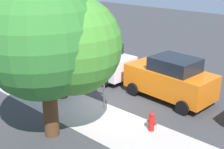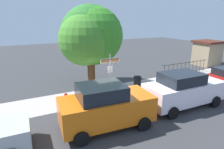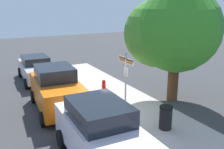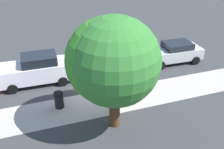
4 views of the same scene
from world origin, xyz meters
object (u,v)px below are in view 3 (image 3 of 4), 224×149
Objects in this scene: car_silver at (36,68)px; car_white at (102,135)px; shade_tree at (173,31)px; fire_hydrant at (104,86)px; trash_bin at (166,117)px; car_orange at (57,89)px; street_sign at (126,72)px.

car_white is (10.32, -0.15, 0.17)m from car_silver.
car_white is (3.44, -5.64, -2.65)m from shade_tree.
car_white is 6.75m from fire_hydrant.
car_orange is at bearing -139.94° from trash_bin.
car_orange is (5.43, -0.20, 0.21)m from car_silver.
shade_tree is 4.68m from trash_bin.
car_white is 3.46m from trash_bin.
shade_tree is 1.35× the size of car_orange.
street_sign is 7.60m from car_silver.
fire_hydrant is at bearing 35.41° from car_silver.
car_orange reaches higher than car_silver.
car_silver is 5.44m from car_orange.
shade_tree is 1.34× the size of car_silver.
trash_bin is (2.54, -2.34, -3.16)m from shade_tree.
street_sign is at bearing -4.14° from fire_hydrant.
shade_tree reaches higher than fire_hydrant.
trash_bin is at bearing 43.97° from car_orange.
fire_hydrant is 5.13m from trash_bin.
shade_tree is at bearing 79.69° from car_orange.
shade_tree is 4.93m from fire_hydrant.
car_white is at bearing -26.51° from fire_hydrant.
trash_bin is (9.42, 3.15, -0.34)m from car_silver.
street_sign is 2.91× the size of trash_bin.
fire_hydrant is at bearing 154.87° from car_white.
car_silver is at bearing -159.36° from street_sign.
street_sign is 4.41m from car_white.
shade_tree is 7.12m from car_white.
car_silver is 5.18m from fire_hydrant.
car_silver is at bearing -146.46° from fire_hydrant.
car_orange is 0.93× the size of car_white.
car_silver is 5.62× the size of fire_hydrant.
trash_bin is at bearing 3.36° from fire_hydrant.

